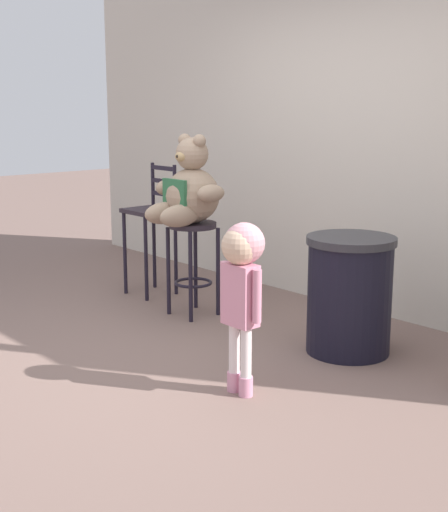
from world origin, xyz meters
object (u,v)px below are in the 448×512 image
Objects in this scene: bar_stool_with_teddy at (193,250)px; teddy_bear at (189,191)px; bar_chair_empty at (152,220)px; child_walking at (242,271)px; trash_bin at (349,295)px.

teddy_bear is at bearing -90.00° from bar_stool_with_teddy.
child_walking is at bearing -23.68° from bar_chair_empty.
trash_bin is (-0.03, 1.01, -0.32)m from child_walking.
teddy_bear reaches higher than trash_bin.
teddy_bear is at bearing -13.77° from bar_chair_empty.
bar_stool_with_teddy is 1.09× the size of teddy_bear.
teddy_bear reaches higher than bar_chair_empty.
teddy_bear is 0.68× the size of child_walking.
bar_chair_empty reaches higher than trash_bin.
child_walking is at bearing -88.04° from trash_bin.
trash_bin is 0.70× the size of bar_chair_empty.
bar_chair_empty is at bearing 166.23° from teddy_bear.
child_walking reaches higher than bar_stool_with_teddy.
child_walking is (1.39, -0.75, -0.26)m from teddy_bear.
child_walking is at bearing -28.39° from teddy_bear.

